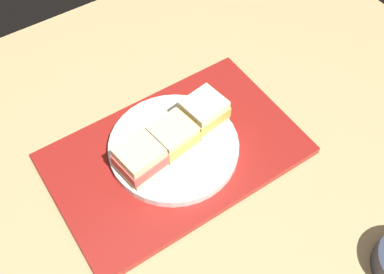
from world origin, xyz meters
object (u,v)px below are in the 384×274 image
(sandwich_middle, at_px, (173,136))
(sandwich_plate, at_px, (174,147))
(sandwich_near, at_px, (204,112))
(sandwich_far, at_px, (140,159))

(sandwich_middle, bearing_deg, sandwich_plate, 180.00)
(sandwich_near, bearing_deg, sandwich_middle, 8.71)
(sandwich_plate, relative_size, sandwich_near, 2.88)
(sandwich_near, distance_m, sandwich_middle, 0.07)
(sandwich_near, height_order, sandwich_far, same)
(sandwich_plate, bearing_deg, sandwich_far, 8.71)
(sandwich_middle, xyz_separation_m, sandwich_far, (0.07, 0.01, 0.00))
(sandwich_plate, distance_m, sandwich_far, 0.08)
(sandwich_plate, bearing_deg, sandwich_near, -171.29)
(sandwich_plate, distance_m, sandwich_near, 0.08)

